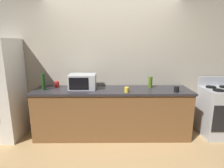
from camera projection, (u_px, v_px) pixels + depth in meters
The scene contains 10 objects.
ground_plane at pixel (112, 146), 3.10m from camera, with size 8.00×8.00×0.00m, color tan.
back_wall at pixel (112, 62), 3.59m from camera, with size 6.40×0.10×2.70m, color #B2A893.
counter_run at pixel (112, 113), 3.39m from camera, with size 2.84×0.64×0.90m.
stove_range at pixel (218, 112), 3.41m from camera, with size 0.60×0.61×1.08m.
microwave at pixel (82, 82), 3.31m from camera, with size 0.48×0.35×0.27m.
bottle_wine at pixel (43, 82), 3.23m from camera, with size 0.07×0.07×0.30m, color #1E3F19.
bottle_olive_oil at pixel (150, 82), 3.41m from camera, with size 0.07×0.07×0.21m, color #4C6B19.
mug_red at pixel (57, 84), 3.46m from camera, with size 0.09×0.09×0.11m, color red.
mug_yellow at pixel (127, 90), 3.09m from camera, with size 0.08×0.08×0.09m, color yellow.
mug_black at pixel (176, 89), 3.11m from camera, with size 0.09×0.09×0.10m, color black.
Camera 1 is at (-0.03, -2.79, 1.72)m, focal length 29.14 mm.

